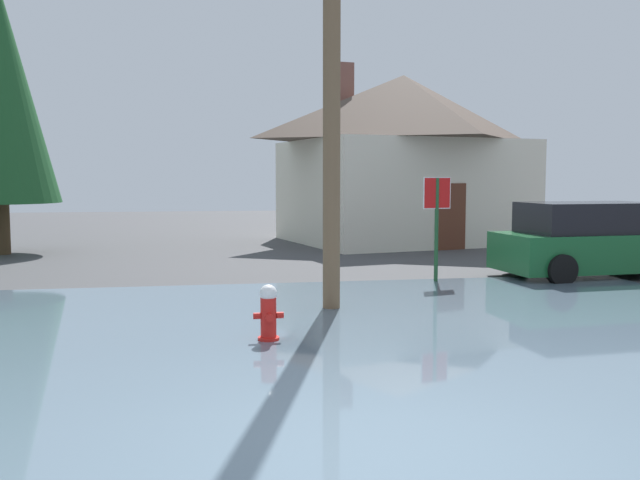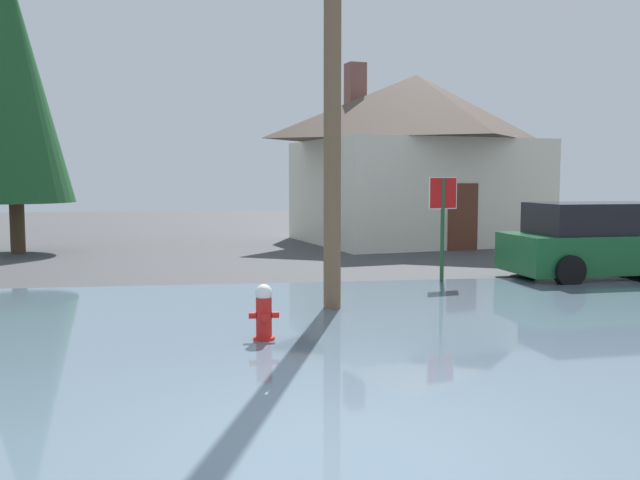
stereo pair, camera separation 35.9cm
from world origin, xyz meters
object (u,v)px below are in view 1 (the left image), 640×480
object	(u,v)px
utility_pole	(332,19)
stop_sign_far	(437,209)
house	(403,156)
fire_hydrant	(268,315)
parked_car	(597,241)

from	to	relation	value
utility_pole	stop_sign_far	xyz separation A→B (m)	(2.65, 2.49, -3.13)
utility_pole	stop_sign_far	size ratio (longest dim) A/B	4.11
utility_pole	house	distance (m)	12.79
fire_hydrant	stop_sign_far	size ratio (longest dim) A/B	0.36
house	parked_car	size ratio (longest dim) A/B	1.89
utility_pole	parked_car	size ratio (longest dim) A/B	1.92
fire_hydrant	utility_pole	distance (m)	4.91
fire_hydrant	house	bearing A→B (deg)	66.85
parked_car	utility_pole	bearing A→B (deg)	-156.11
stop_sign_far	parked_car	bearing A→B (deg)	5.49
utility_pole	parked_car	world-z (taller)	utility_pole
parked_car	fire_hydrant	bearing A→B (deg)	-147.37
stop_sign_far	house	xyz separation A→B (m)	(2.03, 9.27, 1.36)
house	fire_hydrant	bearing A→B (deg)	-113.15
utility_pole	parked_car	xyz separation A→B (m)	(6.45, 2.86, -3.89)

